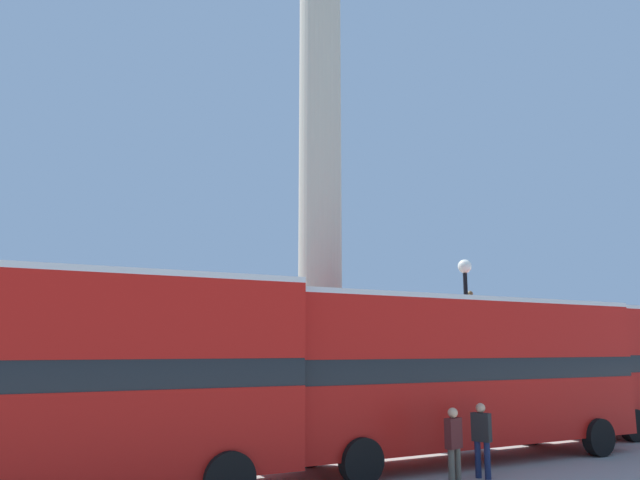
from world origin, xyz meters
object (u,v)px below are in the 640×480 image
at_px(equestrian_statue, 474,372).
at_px(street_lamp, 467,331).
at_px(monument_column, 320,274).
at_px(bus_b, 17,375).
at_px(bus_a, 458,370).
at_px(pedestrian_by_plinth, 454,443).
at_px(pedestrian_near_lamp, 482,436).

relative_size(equestrian_statue, street_lamp, 0.99).
height_order(monument_column, bus_b, monument_column).
xyz_separation_m(monument_column, bus_a, (0.83, -5.64, -3.05)).
xyz_separation_m(street_lamp, pedestrian_by_plinth, (-5.32, -4.84, -2.55)).
bearing_deg(equestrian_statue, bus_a, -112.91).
relative_size(street_lamp, pedestrian_near_lamp, 3.52).
distance_m(bus_a, equestrian_statue, 15.60).
relative_size(bus_a, pedestrian_near_lamp, 6.66).
bearing_deg(bus_a, pedestrian_by_plinth, -133.22).
xyz_separation_m(monument_column, equestrian_statue, (12.17, 5.05, -3.68)).
bearing_deg(equestrian_statue, pedestrian_by_plinth, -112.84).
distance_m(bus_b, pedestrian_near_lamp, 9.84).
distance_m(street_lamp, pedestrian_near_lamp, 6.57).
relative_size(bus_a, street_lamp, 1.89).
bearing_deg(pedestrian_near_lamp, bus_b, 60.70).
bearing_deg(monument_column, bus_b, -151.44).
distance_m(equestrian_statue, pedestrian_by_plinth, 18.82).
bearing_deg(bus_b, bus_a, 2.86).
xyz_separation_m(monument_column, bus_b, (-9.76, -5.31, -2.98)).
bearing_deg(street_lamp, pedestrian_by_plinth, -137.71).
bearing_deg(equestrian_statue, pedestrian_near_lamp, -111.02).
bearing_deg(monument_column, street_lamp, -38.42).
relative_size(bus_a, bus_b, 1.03).
xyz_separation_m(street_lamp, pedestrian_near_lamp, (-4.10, -4.46, -2.54)).
distance_m(bus_b, equestrian_statue, 24.26).
bearing_deg(pedestrian_by_plinth, bus_a, -149.55).
relative_size(monument_column, pedestrian_near_lamp, 11.61).
height_order(bus_b, pedestrian_near_lamp, bus_b).
bearing_deg(bus_b, pedestrian_near_lamp, -8.32).
xyz_separation_m(equestrian_statue, street_lamp, (-8.35, -8.08, 1.75)).
distance_m(bus_a, pedestrian_near_lamp, 2.58).
height_order(equestrian_statue, street_lamp, street_lamp).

